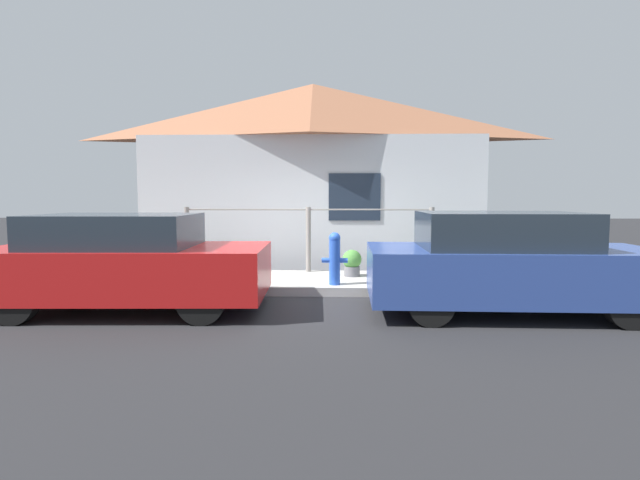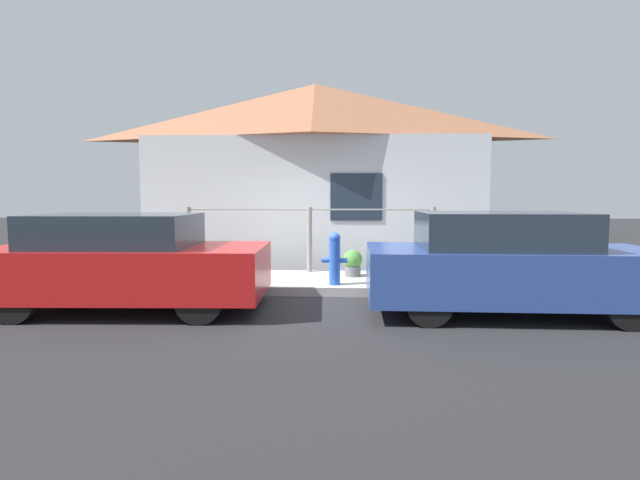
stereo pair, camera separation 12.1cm
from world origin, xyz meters
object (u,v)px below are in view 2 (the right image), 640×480
object	(u,v)px
car_left	(126,262)
fire_hydrant	(335,257)
potted_plant_near_hydrant	(353,262)
car_right	(507,264)
potted_plant_by_fence	(199,258)
potted_plant_corner	(454,256)

from	to	relation	value
car_left	fire_hydrant	distance (m)	3.25
car_left	potted_plant_near_hydrant	xyz separation A→B (m)	(3.26, 2.28, -0.29)
car_left	potted_plant_near_hydrant	size ratio (longest dim) A/B	7.91
car_right	potted_plant_near_hydrant	xyz separation A→B (m)	(-2.08, 2.28, -0.29)
potted_plant_near_hydrant	fire_hydrant	bearing A→B (deg)	-109.52
car_left	potted_plant_near_hydrant	bearing A→B (deg)	33.06
car_left	car_right	distance (m)	5.33
car_left	potted_plant_by_fence	size ratio (longest dim) A/B	7.79
car_left	potted_plant_near_hydrant	world-z (taller)	car_left
fire_hydrant	potted_plant_by_fence	bearing A→B (deg)	154.79
car_left	car_right	world-z (taller)	car_right
car_right	potted_plant_corner	distance (m)	2.72
car_right	fire_hydrant	world-z (taller)	car_right
potted_plant_by_fence	fire_hydrant	bearing A→B (deg)	-25.21
potted_plant_near_hydrant	car_left	bearing A→B (deg)	-145.03
potted_plant_near_hydrant	potted_plant_corner	distance (m)	1.99
fire_hydrant	potted_plant_corner	xyz separation A→B (m)	(2.26, 1.33, -0.13)
potted_plant_near_hydrant	potted_plant_corner	xyz separation A→B (m)	(1.95, 0.44, 0.08)
car_left	car_right	size ratio (longest dim) A/B	1.00
fire_hydrant	potted_plant_near_hydrant	world-z (taller)	fire_hydrant
fire_hydrant	potted_plant_near_hydrant	bearing A→B (deg)	70.48
potted_plant_near_hydrant	potted_plant_by_fence	size ratio (longest dim) A/B	0.98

